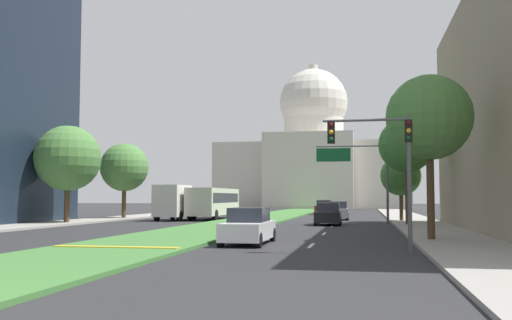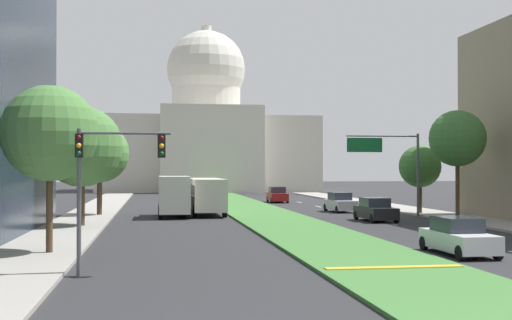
# 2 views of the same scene
# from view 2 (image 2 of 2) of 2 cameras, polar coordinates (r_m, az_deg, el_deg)

# --- Properties ---
(ground_plane) EXTENTS (260.00, 260.00, 0.00)m
(ground_plane) POSITION_cam_2_polar(r_m,az_deg,el_deg) (64.34, -0.72, -4.10)
(ground_plane) COLOR #2B2B2D
(grass_median) EXTENTS (5.79, 94.62, 0.14)m
(grass_median) POSITION_cam_2_polar(r_m,az_deg,el_deg) (59.14, -0.02, -4.33)
(grass_median) COLOR #427A38
(grass_median) RESTS_ON ground_plane
(median_curb_nose) EXTENTS (5.21, 0.50, 0.04)m
(median_curb_nose) POSITION_cam_2_polar(r_m,az_deg,el_deg) (25.65, 11.58, -8.85)
(median_curb_nose) COLOR gold
(median_curb_nose) RESTS_ON grass_median
(lane_dashes_right) EXTENTS (0.16, 64.22, 0.01)m
(lane_dashes_right) POSITION_cam_2_polar(r_m,az_deg,el_deg) (58.83, 7.40, -4.41)
(lane_dashes_right) COLOR silver
(lane_dashes_right) RESTS_ON ground_plane
(sidewalk_left) EXTENTS (4.00, 94.62, 0.15)m
(sidewalk_left) POSITION_cam_2_polar(r_m,az_deg,el_deg) (53.50, -14.06, -4.68)
(sidewalk_left) COLOR #9E9991
(sidewalk_left) RESTS_ON ground_plane
(sidewalk_right) EXTENTS (4.00, 94.62, 0.15)m
(sidewalk_right) POSITION_cam_2_polar(r_m,az_deg,el_deg) (57.84, 14.52, -4.38)
(sidewalk_right) COLOR #9E9991
(sidewalk_right) RESTS_ON ground_plane
(capitol_building) EXTENTS (36.09, 24.40, 28.37)m
(capitol_building) POSITION_cam_2_polar(r_m,az_deg,el_deg) (115.88, -4.19, 2.11)
(capitol_building) COLOR beige
(capitol_building) RESTS_ON ground_plane
(traffic_light_near_left) EXTENTS (3.34, 0.35, 5.20)m
(traffic_light_near_left) POSITION_cam_2_polar(r_m,az_deg,el_deg) (24.54, -12.73, -0.70)
(traffic_light_near_left) COLOR #515456
(traffic_light_near_left) RESTS_ON ground_plane
(overhead_guide_sign) EXTENTS (5.86, 0.20, 6.50)m
(overhead_guide_sign) POSITION_cam_2_polar(r_m,az_deg,el_deg) (53.32, 11.29, 0.23)
(overhead_guide_sign) COLOR #515456
(overhead_guide_sign) RESTS_ON ground_plane
(street_tree_left_near) EXTENTS (4.21, 4.21, 7.43)m
(street_tree_left_near) POSITION_cam_2_polar(r_m,az_deg,el_deg) (30.80, -16.99, 2.15)
(street_tree_left_near) COLOR #4C3823
(street_tree_left_near) RESTS_ON ground_plane
(street_tree_left_mid) EXTENTS (5.19, 5.19, 7.80)m
(street_tree_left_mid) POSITION_cam_2_polar(r_m,az_deg,el_deg) (44.66, -14.48, 1.09)
(street_tree_left_mid) COLOR #4C3823
(street_tree_left_mid) RESTS_ON ground_plane
(street_tree_right_mid) EXTENTS (4.06, 4.06, 7.99)m
(street_tree_right_mid) POSITION_cam_2_polar(r_m,az_deg,el_deg) (50.68, 16.61, 1.74)
(street_tree_right_mid) COLOR #4C3823
(street_tree_right_mid) RESTS_ON ground_plane
(street_tree_left_far) EXTENTS (4.64, 4.64, 7.32)m
(street_tree_left_far) POSITION_cam_2_polar(r_m,az_deg,el_deg) (54.88, -13.04, 0.54)
(street_tree_left_far) COLOR #4C3823
(street_tree_left_far) RESTS_ON ground_plane
(street_tree_right_far) EXTENTS (3.45, 3.45, 5.68)m
(street_tree_right_far) POSITION_cam_2_polar(r_m,az_deg,el_deg) (56.99, 13.65, -0.55)
(street_tree_right_far) COLOR #4C3823
(street_tree_right_far) RESTS_ON ground_plane
(sedan_lead_stopped) EXTENTS (1.88, 4.67, 1.64)m
(sedan_lead_stopped) POSITION_cam_2_polar(r_m,az_deg,el_deg) (31.23, 16.68, -6.23)
(sedan_lead_stopped) COLOR silver
(sedan_lead_stopped) RESTS_ON ground_plane
(sedan_midblock) EXTENTS (2.04, 4.55, 1.69)m
(sedan_midblock) POSITION_cam_2_polar(r_m,az_deg,el_deg) (49.47, 10.03, -4.18)
(sedan_midblock) COLOR black
(sedan_midblock) RESTS_ON ground_plane
(sedan_distant) EXTENTS (2.08, 4.28, 1.71)m
(sedan_distant) POSITION_cam_2_polar(r_m,az_deg,el_deg) (59.44, 7.11, -3.60)
(sedan_distant) COLOR #BCBCC1
(sedan_distant) RESTS_ON ground_plane
(sedan_far_horizon) EXTENTS (2.14, 4.60, 1.75)m
(sedan_far_horizon) POSITION_cam_2_polar(r_m,az_deg,el_deg) (75.56, 1.81, -2.98)
(sedan_far_horizon) COLOR maroon
(sedan_far_horizon) RESTS_ON ground_plane
(box_truck_delivery) EXTENTS (2.40, 6.40, 3.20)m
(box_truck_delivery) POSITION_cam_2_polar(r_m,az_deg,el_deg) (52.93, -6.94, -3.00)
(box_truck_delivery) COLOR #4C5156
(box_truck_delivery) RESTS_ON ground_plane
(city_bus) EXTENTS (2.62, 11.00, 2.95)m
(city_bus) POSITION_cam_2_polar(r_m,az_deg,el_deg) (56.39, -4.24, -2.77)
(city_bus) COLOR beige
(city_bus) RESTS_ON ground_plane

